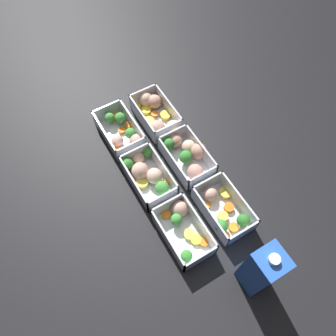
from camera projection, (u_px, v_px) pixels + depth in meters
ground_plane at (168, 171)px, 0.97m from camera, size 4.00×4.00×0.00m
container_near_left at (122, 132)px, 1.01m from camera, size 0.17×0.11×0.06m
container_near_center at (146, 173)px, 0.94m from camera, size 0.18×0.11×0.06m
container_near_right at (182, 227)px, 0.86m from camera, size 0.18×0.11×0.06m
container_far_left at (156, 114)px, 1.04m from camera, size 0.20×0.11×0.06m
container_far_center at (187, 154)px, 0.97m from camera, size 0.18×0.12×0.06m
container_far_right at (223, 210)px, 0.89m from camera, size 0.17×0.11×0.06m
juice_carton at (262, 270)px, 0.74m from camera, size 0.07×0.07×0.20m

